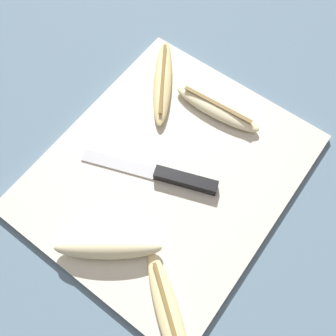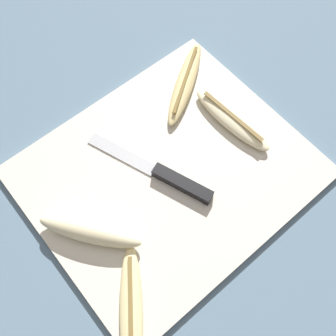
# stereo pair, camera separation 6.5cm
# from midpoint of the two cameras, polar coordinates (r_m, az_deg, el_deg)

# --- Properties ---
(ground_plane) EXTENTS (4.00, 4.00, 0.00)m
(ground_plane) POSITION_cam_midpoint_polar(r_m,az_deg,el_deg) (0.67, 2.76, -1.10)
(ground_plane) COLOR slate
(cutting_board) EXTENTS (0.45, 0.38, 0.01)m
(cutting_board) POSITION_cam_midpoint_polar(r_m,az_deg,el_deg) (0.66, 2.78, -0.89)
(cutting_board) COLOR beige
(cutting_board) RESTS_ON ground_plane
(knife) EXTENTS (0.10, 0.23, 0.02)m
(knife) POSITION_cam_midpoint_polar(r_m,az_deg,el_deg) (0.64, 3.26, -1.81)
(knife) COLOR black
(knife) RESTS_ON cutting_board
(banana_pale_long) EXTENTS (0.13, 0.15, 0.04)m
(banana_pale_long) POSITION_cam_midpoint_polar(r_m,az_deg,el_deg) (0.61, -8.27, -9.43)
(banana_pale_long) COLOR beige
(banana_pale_long) RESTS_ON cutting_board
(banana_spotted_left) EXTENTS (0.18, 0.13, 0.02)m
(banana_spotted_left) POSITION_cam_midpoint_polar(r_m,az_deg,el_deg) (0.74, 5.06, 12.03)
(banana_spotted_left) COLOR #DBC684
(banana_spotted_left) RESTS_ON cutting_board
(banana_ripe_center) EXTENTS (0.14, 0.18, 0.02)m
(banana_ripe_center) POSITION_cam_midpoint_polar(r_m,az_deg,el_deg) (0.59, -2.05, -20.73)
(banana_ripe_center) COLOR beige
(banana_ripe_center) RESTS_ON cutting_board
(banana_bright_far) EXTENTS (0.05, 0.17, 0.02)m
(banana_bright_far) POSITION_cam_midpoint_polar(r_m,az_deg,el_deg) (0.71, 11.75, 6.79)
(banana_bright_far) COLOR beige
(banana_bright_far) RESTS_ON cutting_board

